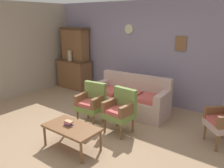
{
  "coord_description": "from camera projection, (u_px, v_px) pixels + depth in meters",
  "views": [
    {
      "loc": [
        2.99,
        -2.92,
        2.25
      ],
      "look_at": [
        0.03,
        0.97,
        0.85
      ],
      "focal_mm": 37.11,
      "sensor_mm": 36.0,
      "label": 1
    }
  ],
  "objects": [
    {
      "name": "ground_plane",
      "position": [
        81.0,
        136.0,
        4.59
      ],
      "size": [
        7.68,
        7.68,
        0.0
      ],
      "primitive_type": "plane",
      "color": "#997A5B"
    },
    {
      "name": "wall_back_with_decor",
      "position": [
        148.0,
        52.0,
        6.23
      ],
      "size": [
        6.4,
        0.09,
        2.7
      ],
      "color": "gray",
      "rests_on": "ground"
    },
    {
      "name": "side_cabinet",
      "position": [
        74.0,
        74.0,
        7.63
      ],
      "size": [
        1.16,
        0.55,
        0.93
      ],
      "color": "brown",
      "rests_on": "ground"
    },
    {
      "name": "cabinet_upper_hutch",
      "position": [
        75.0,
        44.0,
        7.42
      ],
      "size": [
        0.99,
        0.38,
        1.03
      ],
      "color": "brown",
      "rests_on": "side_cabinet"
    },
    {
      "name": "vase_on_cabinet",
      "position": [
        70.0,
        56.0,
        7.32
      ],
      "size": [
        0.14,
        0.14,
        0.33
      ],
      "primitive_type": "cylinder",
      "color": "tan",
      "rests_on": "side_cabinet"
    },
    {
      "name": "floral_couch",
      "position": [
        130.0,
        99.0,
        5.67
      ],
      "size": [
        1.91,
        0.94,
        0.9
      ],
      "color": "tan",
      "rests_on": "ground"
    },
    {
      "name": "armchair_near_couch_end",
      "position": [
        92.0,
        102.0,
        5.02
      ],
      "size": [
        0.57,
        0.54,
        0.9
      ],
      "color": "olive",
      "rests_on": "ground"
    },
    {
      "name": "armchair_near_cabinet",
      "position": [
        120.0,
        109.0,
        4.61
      ],
      "size": [
        0.55,
        0.53,
        0.9
      ],
      "color": "olive",
      "rests_on": "ground"
    },
    {
      "name": "coffee_table",
      "position": [
        72.0,
        129.0,
        4.06
      ],
      "size": [
        1.0,
        0.56,
        0.42
      ],
      "color": "brown",
      "rests_on": "ground"
    },
    {
      "name": "book_stack_on_table",
      "position": [
        68.0,
        123.0,
        4.08
      ],
      "size": [
        0.16,
        0.11,
        0.09
      ],
      "color": "slate",
      "rests_on": "coffee_table"
    }
  ]
}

